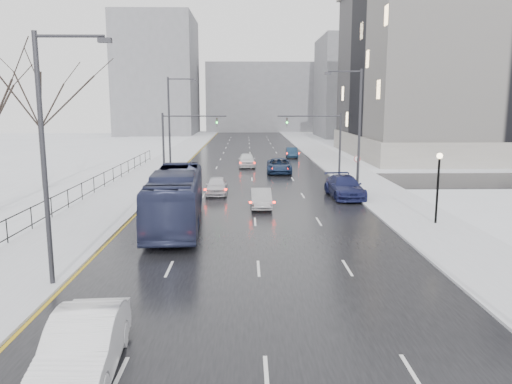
{
  "coord_description": "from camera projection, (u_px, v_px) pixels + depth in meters",
  "views": [
    {
      "loc": [
        -0.52,
        0.6,
        7.3
      ],
      "look_at": [
        -0.0,
        27.8,
        2.5
      ],
      "focal_mm": 35.0,
      "sensor_mm": 36.0,
      "label": 1
    }
  ],
  "objects": [
    {
      "name": "road",
      "position": [
        251.0,
        166.0,
        59.76
      ],
      "size": [
        16.0,
        150.0,
        0.04
      ],
      "primitive_type": "cube",
      "color": "black",
      "rests_on": "ground"
    },
    {
      "name": "cross_road",
      "position": [
        252.0,
        181.0,
        47.95
      ],
      "size": [
        130.0,
        10.0,
        0.04
      ],
      "primitive_type": "cube",
      "color": "black",
      "rests_on": "ground"
    },
    {
      "name": "sidewalk_left",
      "position": [
        163.0,
        165.0,
        59.56
      ],
      "size": [
        5.0,
        150.0,
        0.16
      ],
      "primitive_type": "cube",
      "color": "silver",
      "rests_on": "ground"
    },
    {
      "name": "sidewalk_right",
      "position": [
        338.0,
        165.0,
        59.95
      ],
      "size": [
        5.0,
        150.0,
        0.16
      ],
      "primitive_type": "cube",
      "color": "silver",
      "rests_on": "ground"
    },
    {
      "name": "park_strip",
      "position": [
        83.0,
        166.0,
        59.38
      ],
      "size": [
        14.0,
        150.0,
        0.12
      ],
      "primitive_type": "cube",
      "color": "white",
      "rests_on": "ground"
    },
    {
      "name": "tree_park_e",
      "position": [
        45.0,
        189.0,
        43.67
      ],
      "size": [
        9.45,
        9.45,
        13.5
      ],
      "primitive_type": null,
      "color": "black",
      "rests_on": "ground"
    },
    {
      "name": "iron_fence",
      "position": [
        38.0,
        212.0,
        29.83
      ],
      "size": [
        0.06,
        70.0,
        1.3
      ],
      "color": "black",
      "rests_on": "sidewalk_left"
    },
    {
      "name": "streetlight_r_mid",
      "position": [
        357.0,
        126.0,
        39.25
      ],
      "size": [
        2.95,
        0.25,
        10.0
      ],
      "color": "#2D2D33",
      "rests_on": "ground"
    },
    {
      "name": "streetlight_l_near",
      "position": [
        49.0,
        148.0,
        19.25
      ],
      "size": [
        2.95,
        0.25,
        10.0
      ],
      "color": "#2D2D33",
      "rests_on": "ground"
    },
    {
      "name": "streetlight_l_far",
      "position": [
        171.0,
        121.0,
        50.76
      ],
      "size": [
        2.95,
        0.25,
        10.0
      ],
      "color": "#2D2D33",
      "rests_on": "ground"
    },
    {
      "name": "lamppost_r_mid",
      "position": [
        438.0,
        178.0,
        29.92
      ],
      "size": [
        0.36,
        0.36,
        4.28
      ],
      "color": "black",
      "rests_on": "sidewalk_right"
    },
    {
      "name": "mast_signal_right",
      "position": [
        329.0,
        138.0,
        47.37
      ],
      "size": [
        6.1,
        0.33,
        6.5
      ],
      "color": "#2D2D33",
      "rests_on": "ground"
    },
    {
      "name": "mast_signal_left",
      "position": [
        175.0,
        138.0,
        47.1
      ],
      "size": [
        6.1,
        0.33,
        6.5
      ],
      "color": "#2D2D33",
      "rests_on": "ground"
    },
    {
      "name": "no_uturn_sign",
      "position": [
        357.0,
        162.0,
        43.78
      ],
      "size": [
        0.6,
        0.06,
        2.7
      ],
      "color": "#2D2D33",
      "rests_on": "sidewalk_right"
    },
    {
      "name": "civic_building",
      "position": [
        498.0,
        76.0,
        70.29
      ],
      "size": [
        41.0,
        31.0,
        24.8
      ],
      "color": "gray",
      "rests_on": "ground"
    },
    {
      "name": "bldg_far_right",
      "position": [
        373.0,
        88.0,
        112.53
      ],
      "size": [
        24.0,
        20.0,
        22.0
      ],
      "primitive_type": "cube",
      "color": "slate",
      "rests_on": "ground"
    },
    {
      "name": "bldg_far_left",
      "position": [
        158.0,
        76.0,
        120.92
      ],
      "size": [
        18.0,
        22.0,
        28.0
      ],
      "primitive_type": "cube",
      "color": "slate",
      "rests_on": "ground"
    },
    {
      "name": "bldg_far_center",
      "position": [
        263.0,
        98.0,
        137.05
      ],
      "size": [
        30.0,
        18.0,
        18.0
      ],
      "primitive_type": "cube",
      "color": "slate",
      "rests_on": "ground"
    },
    {
      "name": "sedan_left_near",
      "position": [
        84.0,
        346.0,
        13.45
      ],
      "size": [
        2.15,
        5.19,
        1.67
      ],
      "primitive_type": "imported",
      "rotation": [
        0.0,
        0.0,
        0.08
      ],
      "color": "white",
      "rests_on": "road"
    },
    {
      "name": "bus",
      "position": [
        176.0,
        198.0,
        29.96
      ],
      "size": [
        3.58,
        12.26,
        3.37
      ],
      "primitive_type": "imported",
      "rotation": [
        0.0,
        0.0,
        0.06
      ],
      "color": "#252A49",
      "rests_on": "road"
    },
    {
      "name": "sedan_center_near",
      "position": [
        217.0,
        186.0,
        40.56
      ],
      "size": [
        1.75,
        4.26,
        1.44
      ],
      "primitive_type": "imported",
      "rotation": [
        0.0,
        0.0,
        0.01
      ],
      "color": "silver",
      "rests_on": "road"
    },
    {
      "name": "sedan_right_near",
      "position": [
        261.0,
        198.0,
        35.39
      ],
      "size": [
        1.49,
        4.11,
        1.35
      ],
      "primitive_type": "imported",
      "rotation": [
        0.0,
        0.0,
        0.02
      ],
      "color": "#949397",
      "rests_on": "road"
    },
    {
      "name": "sedan_right_cross",
      "position": [
        279.0,
        166.0,
        53.22
      ],
      "size": [
        2.79,
        5.72,
        1.56
      ],
      "primitive_type": "imported",
      "rotation": [
        0.0,
        0.0,
        -0.04
      ],
      "color": "#192A4B",
      "rests_on": "road"
    },
    {
      "name": "sedan_right_far",
      "position": [
        345.0,
        187.0,
        39.24
      ],
      "size": [
        2.7,
        5.97,
        1.7
      ],
      "primitive_type": "imported",
      "rotation": [
        0.0,
        0.0,
        0.06
      ],
      "color": "#181C49",
      "rests_on": "road"
    },
    {
      "name": "sedan_center_far",
      "position": [
        247.0,
        160.0,
        58.36
      ],
      "size": [
        2.08,
        4.87,
        1.64
      ],
      "primitive_type": "imported",
      "rotation": [
        0.0,
        0.0,
        0.03
      ],
      "color": "silver",
      "rests_on": "road"
    },
    {
      "name": "sedan_right_distant",
      "position": [
        292.0,
        153.0,
        68.66
      ],
      "size": [
        1.5,
        4.18,
        1.37
      ],
      "primitive_type": "imported",
      "rotation": [
        0.0,
        0.0,
        -0.01
      ],
      "color": "#172E47",
      "rests_on": "road"
    }
  ]
}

